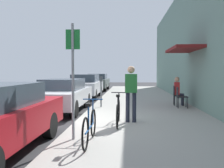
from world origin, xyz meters
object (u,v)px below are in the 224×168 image
object	(u,v)px
seated_patron_1	(178,90)
pedestrian_standing	(131,89)
street_sign	(73,72)
bicycle_1	(118,112)
parked_car_1	(62,94)
cafe_chair_1	(177,94)
parked_car_3	(98,82)
cafe_chair_0	(180,96)
parking_meter	(101,89)
bicycle_0	(90,126)
parked_car_2	(85,86)

from	to	relation	value
seated_patron_1	pedestrian_standing	world-z (taller)	pedestrian_standing
street_sign	bicycle_1	world-z (taller)	street_sign
parked_car_1	cafe_chair_1	bearing A→B (deg)	14.84
bicycle_1	seated_patron_1	bearing A→B (deg)	59.20
parked_car_3	seated_patron_1	world-z (taller)	parked_car_3
cafe_chair_0	parking_meter	bearing A→B (deg)	179.49
bicycle_0	cafe_chair_1	bearing A→B (deg)	63.92
parked_car_2	pedestrian_standing	xyz separation A→B (m)	(2.82, -7.90, 0.36)
seated_patron_1	pedestrian_standing	size ratio (longest dim) A/B	0.76
cafe_chair_1	seated_patron_1	bearing A→B (deg)	-4.97
parked_car_1	parking_meter	xyz separation A→B (m)	(1.55, 0.54, 0.18)
cafe_chair_0	pedestrian_standing	world-z (taller)	pedestrian_standing
cafe_chair_1	parked_car_3	bearing A→B (deg)	116.02
bicycle_1	parking_meter	bearing A→B (deg)	104.35
parked_car_1	seated_patron_1	distance (m)	5.15
street_sign	parking_meter	bearing A→B (deg)	89.44
cafe_chair_0	seated_patron_1	size ratio (longest dim) A/B	0.67
seated_patron_1	parking_meter	bearing A→B (deg)	-167.61
parked_car_1	cafe_chair_0	bearing A→B (deg)	5.97
bicycle_0	parked_car_2	bearing A→B (deg)	100.72
parked_car_3	cafe_chair_1	distance (m)	11.23
bicycle_0	seated_patron_1	world-z (taller)	seated_patron_1
bicycle_1	cafe_chair_1	size ratio (longest dim) A/B	1.97
street_sign	pedestrian_standing	world-z (taller)	street_sign
parked_car_2	street_sign	xyz separation A→B (m)	(1.50, -9.86, 0.88)
parked_car_3	parking_meter	world-z (taller)	parked_car_3
seated_patron_1	pedestrian_standing	bearing A→B (deg)	-119.12
parking_meter	cafe_chair_1	size ratio (longest dim) A/B	1.52
parking_meter	seated_patron_1	bearing A→B (deg)	12.39
parked_car_1	seated_patron_1	bearing A→B (deg)	14.61
parked_car_1	street_sign	bearing A→B (deg)	-71.76
parking_meter	cafe_chair_1	world-z (taller)	parking_meter
street_sign	bicycle_0	distance (m)	1.27
parking_meter	bicycle_0	size ratio (longest dim) A/B	0.77
parked_car_3	street_sign	world-z (taller)	street_sign
street_sign	bicycle_1	size ratio (longest dim) A/B	1.52
pedestrian_standing	parked_car_3	bearing A→B (deg)	101.39
bicycle_1	pedestrian_standing	size ratio (longest dim) A/B	1.01
parked_car_2	bicycle_1	distance (m)	8.63
cafe_chair_0	street_sign	bearing A→B (deg)	-124.06
cafe_chair_1	pedestrian_standing	distance (m)	4.46
cafe_chair_1	pedestrian_standing	size ratio (longest dim) A/B	0.51
bicycle_0	seated_patron_1	xyz separation A→B (m)	(3.06, 6.13, 0.34)
parked_car_3	cafe_chair_0	bearing A→B (deg)	-65.65
parked_car_3	pedestrian_standing	distance (m)	14.27
bicycle_0	cafe_chair_0	xyz separation A→B (m)	(3.00, 5.35, 0.14)
parked_car_2	parked_car_3	world-z (taller)	parked_car_2
bicycle_1	cafe_chair_0	xyz separation A→B (m)	(2.48, 3.47, 0.14)
parking_meter	bicycle_0	world-z (taller)	parking_meter
street_sign	pedestrian_standing	size ratio (longest dim) A/B	1.53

